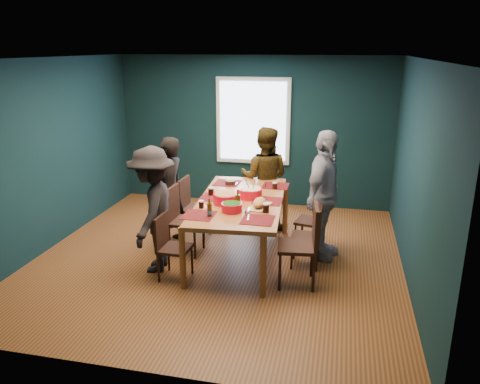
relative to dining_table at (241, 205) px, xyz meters
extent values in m
cube|color=#9C592D|center=(-0.30, -0.09, -0.78)|extent=(5.00, 5.00, 0.01)
cube|color=white|center=(-0.30, -0.09, 1.93)|extent=(5.00, 5.00, 0.01)
cube|color=#0D252D|center=(-2.80, -0.09, 0.58)|extent=(0.01, 5.00, 2.70)
cube|color=#0D252D|center=(2.20, -0.09, 0.58)|extent=(0.01, 5.00, 2.70)
cube|color=#0D252D|center=(-0.30, 2.41, 0.58)|extent=(5.00, 0.01, 2.70)
cube|color=#0D252D|center=(-0.30, -2.59, 0.58)|extent=(5.00, 0.01, 2.70)
cube|color=silver|center=(-0.30, 2.38, 0.78)|extent=(1.35, 0.06, 1.55)
cube|color=#9D632F|center=(0.00, 0.00, 0.05)|extent=(1.29, 2.32, 0.06)
cylinder|color=#9D632F|center=(-0.49, -1.03, -0.37)|extent=(0.08, 0.08, 0.80)
cylinder|color=#9D632F|center=(0.49, -1.03, -0.37)|extent=(0.08, 0.08, 0.80)
cylinder|color=#9D632F|center=(-0.49, 1.03, -0.37)|extent=(0.08, 0.08, 0.80)
cylinder|color=#9D632F|center=(0.49, 1.03, -0.37)|extent=(0.08, 0.08, 0.80)
cube|color=black|center=(-0.83, 0.59, -0.32)|extent=(0.44, 0.44, 0.04)
cube|color=black|center=(-1.02, 0.60, -0.07)|extent=(0.06, 0.42, 0.46)
cylinder|color=black|center=(-1.02, 0.42, -0.56)|extent=(0.03, 0.03, 0.43)
cylinder|color=black|center=(-0.66, 0.40, -0.56)|extent=(0.03, 0.03, 0.43)
cylinder|color=black|center=(-1.00, 0.77, -0.56)|extent=(0.03, 0.03, 0.43)
cylinder|color=black|center=(-0.64, 0.76, -0.56)|extent=(0.03, 0.03, 0.43)
cube|color=black|center=(-0.79, -0.02, -0.30)|extent=(0.45, 0.45, 0.04)
cube|color=black|center=(-0.98, -0.01, -0.04)|extent=(0.06, 0.44, 0.48)
cylinder|color=black|center=(-0.98, -0.20, -0.55)|extent=(0.03, 0.03, 0.45)
cylinder|color=black|center=(-0.61, -0.21, -0.55)|extent=(0.03, 0.03, 0.45)
cylinder|color=black|center=(-0.97, 0.18, -0.55)|extent=(0.03, 0.03, 0.45)
cylinder|color=black|center=(-0.59, 0.16, -0.55)|extent=(0.03, 0.03, 0.45)
cube|color=black|center=(-0.68, -0.80, -0.37)|extent=(0.39, 0.39, 0.04)
cube|color=black|center=(-0.85, -0.79, -0.14)|extent=(0.05, 0.38, 0.42)
cylinder|color=black|center=(-0.84, -0.95, -0.58)|extent=(0.03, 0.03, 0.39)
cylinder|color=black|center=(-0.52, -0.96, -0.58)|extent=(0.03, 0.03, 0.39)
cylinder|color=black|center=(-0.83, -0.63, -0.58)|extent=(0.03, 0.03, 0.39)
cylinder|color=black|center=(-0.51, -0.64, -0.58)|extent=(0.03, 0.03, 0.39)
cube|color=black|center=(0.92, 0.50, -0.35)|extent=(0.46, 0.46, 0.04)
cube|color=black|center=(1.10, 0.47, -0.12)|extent=(0.12, 0.39, 0.43)
cylinder|color=black|center=(0.73, 0.37, -0.57)|extent=(0.03, 0.03, 0.40)
cylinder|color=black|center=(1.05, 0.30, -0.57)|extent=(0.03, 0.03, 0.40)
cylinder|color=black|center=(0.79, 0.70, -0.57)|extent=(0.03, 0.03, 0.40)
cylinder|color=black|center=(1.12, 0.63, -0.57)|extent=(0.03, 0.03, 0.40)
cube|color=black|center=(0.91, -0.07, -0.36)|extent=(0.38, 0.38, 0.04)
cube|color=black|center=(1.08, -0.07, -0.14)|extent=(0.04, 0.38, 0.42)
cylinder|color=black|center=(0.74, -0.24, -0.58)|extent=(0.03, 0.03, 0.39)
cylinder|color=black|center=(1.07, -0.24, -0.58)|extent=(0.03, 0.03, 0.39)
cylinder|color=black|center=(0.74, 0.09, -0.58)|extent=(0.03, 0.03, 0.39)
cylinder|color=black|center=(1.07, 0.09, -0.58)|extent=(0.03, 0.03, 0.39)
cube|color=black|center=(0.84, -0.61, -0.27)|extent=(0.52, 0.52, 0.04)
cube|color=black|center=(1.05, -0.59, 0.01)|extent=(0.10, 0.47, 0.51)
cylinder|color=black|center=(0.67, -0.84, -0.53)|extent=(0.04, 0.04, 0.48)
cylinder|color=black|center=(1.06, -0.79, -0.53)|extent=(0.04, 0.04, 0.48)
cylinder|color=black|center=(0.62, -0.44, -0.53)|extent=(0.04, 0.04, 0.48)
cylinder|color=black|center=(1.02, -0.39, -0.53)|extent=(0.04, 0.04, 0.48)
imported|color=black|center=(-1.14, 0.28, 0.04)|extent=(0.55, 0.68, 1.61)
imported|color=black|center=(0.12, 1.24, 0.05)|extent=(0.82, 0.64, 1.65)
imported|color=white|center=(1.10, 0.25, 0.13)|extent=(0.70, 1.13, 1.80)
imported|color=black|center=(-1.03, -0.60, 0.06)|extent=(0.74, 1.14, 1.65)
cylinder|color=red|center=(-0.16, -0.21, 0.15)|extent=(0.33, 0.33, 0.13)
cylinder|color=#509134|center=(-0.16, -0.21, 0.21)|extent=(0.29, 0.29, 0.02)
cylinder|color=red|center=(0.11, 0.10, 0.15)|extent=(0.33, 0.33, 0.13)
cylinder|color=beige|center=(0.11, 0.10, 0.21)|extent=(0.29, 0.29, 0.02)
cylinder|color=tan|center=(0.16, 0.10, 0.26)|extent=(0.10, 0.18, 0.26)
cylinder|color=tan|center=(0.08, 0.10, 0.26)|extent=(0.08, 0.18, 0.26)
cylinder|color=red|center=(0.00, -0.50, 0.13)|extent=(0.26, 0.26, 0.11)
cylinder|color=#154B12|center=(0.00, -0.50, 0.18)|extent=(0.23, 0.23, 0.02)
cube|color=tan|center=(0.30, -0.26, 0.09)|extent=(0.30, 0.46, 0.02)
ellipsoid|color=#BC7443|center=(0.30, -0.26, 0.15)|extent=(0.22, 0.36, 0.10)
cube|color=silver|center=(0.20, -0.43, 0.10)|extent=(0.03, 0.17, 0.00)
cylinder|color=black|center=(0.18, -0.53, 0.11)|extent=(0.02, 0.09, 0.02)
sphere|color=#145818|center=(0.30, -0.36, 0.15)|extent=(0.03, 0.03, 0.03)
sphere|color=#145818|center=(0.30, -0.26, 0.15)|extent=(0.03, 0.03, 0.03)
sphere|color=#145818|center=(0.30, -0.17, 0.15)|extent=(0.03, 0.03, 0.03)
cylinder|color=black|center=(-0.31, 0.67, 0.11)|extent=(0.16, 0.16, 0.06)
cylinder|color=#509134|center=(-0.31, 0.67, 0.14)|extent=(0.13, 0.13, 0.02)
cylinder|color=#42280B|center=(-0.23, -0.74, 0.16)|extent=(0.06, 0.06, 0.17)
cylinder|color=#42280B|center=(-0.23, -0.74, 0.28)|extent=(0.02, 0.02, 0.07)
cylinder|color=blue|center=(-0.23, -0.74, 0.14)|extent=(0.06, 0.06, 0.04)
cylinder|color=#42280B|center=(0.03, -0.34, 0.17)|extent=(0.06, 0.06, 0.18)
cylinder|color=#42280B|center=(0.03, -0.34, 0.29)|extent=(0.03, 0.03, 0.07)
cylinder|color=black|center=(-0.42, -0.46, 0.13)|extent=(0.07, 0.07, 0.10)
cylinder|color=silver|center=(-0.42, -0.46, 0.17)|extent=(0.07, 0.07, 0.01)
cylinder|color=black|center=(0.42, -0.44, 0.14)|extent=(0.08, 0.08, 0.11)
cylinder|color=silver|center=(0.42, -0.44, 0.19)|extent=(0.08, 0.08, 0.02)
cylinder|color=black|center=(0.38, 0.58, 0.13)|extent=(0.07, 0.07, 0.10)
cylinder|color=silver|center=(0.38, 0.58, 0.17)|extent=(0.07, 0.07, 0.01)
cylinder|color=black|center=(-0.45, 0.09, 0.14)|extent=(0.08, 0.08, 0.11)
cylinder|color=silver|center=(-0.45, 0.09, 0.18)|extent=(0.08, 0.08, 0.02)
cube|color=#FF846B|center=(0.34, 0.01, 0.08)|extent=(0.18, 0.18, 0.00)
cube|color=#FF846B|center=(-0.40, -0.40, 0.08)|extent=(0.17, 0.17, 0.00)
cube|color=#FF846B|center=(0.38, -0.75, 0.08)|extent=(0.19, 0.19, 0.00)
camera|label=1|loc=(1.30, -5.90, 2.07)|focal=35.00mm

